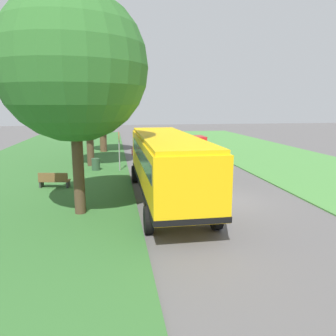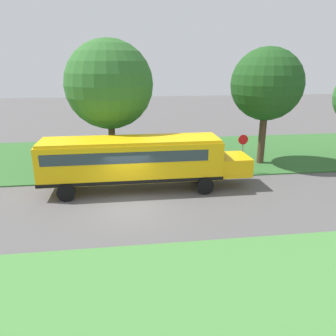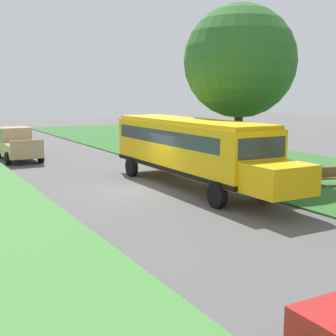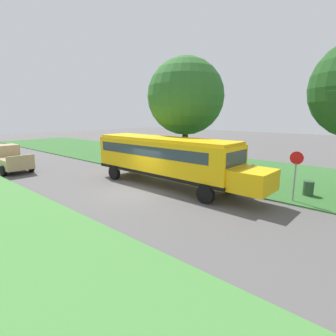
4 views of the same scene
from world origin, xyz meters
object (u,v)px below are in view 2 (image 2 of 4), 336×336
Objects in this scene: school_bus at (136,159)px; stop_sign at (243,149)px; oak_tree_beside_bus at (110,83)px; park_bench at (174,155)px; oak_tree_roadside_mid at (267,86)px; trash_bin at (238,160)px.

stop_sign is (-2.05, 7.29, -0.19)m from school_bus.
oak_tree_beside_bus is 5.34× the size of park_bench.
oak_tree_beside_bus is at bearing -102.11° from stop_sign.
oak_tree_beside_bus is 10.94m from oak_tree_roadside_mid.
oak_tree_roadside_mid is (-3.95, 9.47, 3.88)m from school_bus.
stop_sign is 5.67m from park_bench.
oak_tree_roadside_mid is at bearing 131.05° from stop_sign.
school_bus reaches higher than park_bench.
trash_bin is at bearing 168.29° from stop_sign.
school_bus is 6.62m from park_bench.
trash_bin is (2.00, 4.51, -0.02)m from park_bench.
stop_sign reaches higher than park_bench.
park_bench is at bearing 110.74° from oak_tree_beside_bus.
trash_bin is (0.26, 9.10, -5.62)m from oak_tree_beside_bus.
oak_tree_beside_bus is at bearing -159.47° from school_bus.
park_bench is (-1.74, 4.58, -5.60)m from oak_tree_beside_bus.
oak_tree_roadside_mid reaches higher than stop_sign.
school_bus is 1.47× the size of oak_tree_roadside_mid.
oak_tree_beside_bus reaches higher than oak_tree_roadside_mid.
school_bus is at bearing 20.53° from oak_tree_beside_bus.
trash_bin is at bearing 115.67° from school_bus.
oak_tree_beside_bus reaches higher than school_bus.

